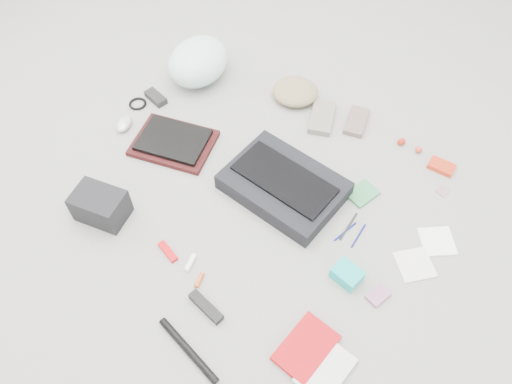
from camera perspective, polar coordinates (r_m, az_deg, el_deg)
The scene contains 33 objects.
ground_plane at distance 2.05m, azimuth 0.00°, elevation -0.82°, with size 4.00×4.00×0.00m, color gray.
messenger_bag at distance 2.05m, azimuth 3.18°, elevation 0.75°, with size 0.47×0.33×0.08m, color black.
bag_flap at distance 2.01m, azimuth 3.24°, elevation 1.51°, with size 0.41×0.19×0.01m, color black.
laptop_sleeve at distance 2.26m, azimuth -9.38°, elevation 5.53°, with size 0.34×0.26×0.02m, color #330E0E.
laptop at distance 2.24m, azimuth -9.45°, elevation 5.89°, with size 0.29×0.21×0.02m, color black.
bike_helmet at distance 2.51m, azimuth -6.62°, elevation 14.61°, with size 0.27×0.33×0.20m, color #C8F3F1.
beanie at distance 2.43m, azimuth 4.49°, elevation 11.37°, with size 0.22×0.21×0.08m, color #8D7754.
mitten_left at distance 2.35m, azimuth 7.55°, elevation 8.44°, with size 0.10×0.20×0.03m, color gray.
mitten_right at distance 2.36m, azimuth 11.42°, elevation 7.91°, with size 0.09×0.18×0.03m, color #755D52.
power_brick at distance 2.48m, azimuth -11.38°, elevation 10.55°, with size 0.12×0.05×0.03m, color black.
cable_coil at distance 2.48m, azimuth -13.38°, elevation 9.79°, with size 0.08×0.08×0.01m, color black.
mouse at distance 2.38m, azimuth -14.87°, elevation 7.53°, with size 0.06×0.10×0.04m, color #B0B0B0.
camera_bag at distance 2.05m, azimuth -17.35°, elevation -1.49°, with size 0.20×0.14×0.13m, color black.
multitool at distance 1.94m, azimuth -10.04°, elevation -6.71°, with size 0.10×0.03×0.02m, color #BE070E.
toiletry_tube_white at distance 1.90m, azimuth -7.51°, elevation -7.99°, with size 0.02×0.02×0.07m, color white.
toiletry_tube_orange at distance 1.87m, azimuth -6.49°, elevation -9.93°, with size 0.02×0.02×0.06m, color #C34E18.
u_lock at distance 1.81m, azimuth -5.74°, elevation -12.92°, with size 0.15×0.04×0.03m, color black.
bike_pump at distance 1.77m, azimuth -7.74°, elevation -17.46°, with size 0.03×0.03×0.29m, color black.
book_red at distance 1.77m, azimuth 5.74°, elevation -17.29°, with size 0.14×0.21×0.02m, color red.
book_white at distance 1.75m, azimuth 7.93°, elevation -19.56°, with size 0.13×0.19×0.02m, color silver.
notepad at distance 2.11m, azimuth 12.04°, elevation -0.18°, with size 0.09×0.12×0.01m, color #317B45.
pen_blue at distance 1.99m, azimuth 10.16°, elevation -4.48°, with size 0.01×0.01×0.12m, color navy.
pen_black at distance 2.01m, azimuth 10.54°, elevation -3.87°, with size 0.01×0.01×0.15m, color black.
pen_navy at distance 1.99m, azimuth 11.63°, elevation -4.93°, with size 0.01×0.01×0.12m, color #0E0E62.
accordion_wallet at distance 1.88m, azimuth 10.36°, elevation -9.24°, with size 0.10×0.08×0.05m, color #0CB8AD.
card_deck at distance 1.88m, azimuth 13.76°, elevation -11.42°, with size 0.06×0.08×0.02m, color #A46792.
napkin_top at distance 2.06m, azimuth 20.00°, elevation -5.32°, with size 0.13×0.13×0.01m, color white.
napkin_bottom at distance 1.98m, azimuth 17.69°, elevation -7.91°, with size 0.13×0.13×0.01m, color silver.
lollipop_a at distance 2.32m, azimuth 16.20°, elevation 5.50°, with size 0.03×0.03×0.03m, color #99200A.
lollipop_b at distance 2.33m, azimuth 16.37°, elevation 5.60°, with size 0.03×0.03×0.03m, color red.
lollipop_c at distance 2.31m, azimuth 18.10°, elevation 4.63°, with size 0.03×0.03×0.03m, color red.
altoids_tin at distance 2.29m, azimuth 20.43°, elevation 2.75°, with size 0.11×0.07×0.02m, color red.
stamp_sheet at distance 2.22m, azimuth 20.57°, elevation 0.14°, with size 0.04×0.05×0.00m, color #A36F8B.
Camera 1 is at (0.57, -1.04, 1.68)m, focal length 35.00 mm.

